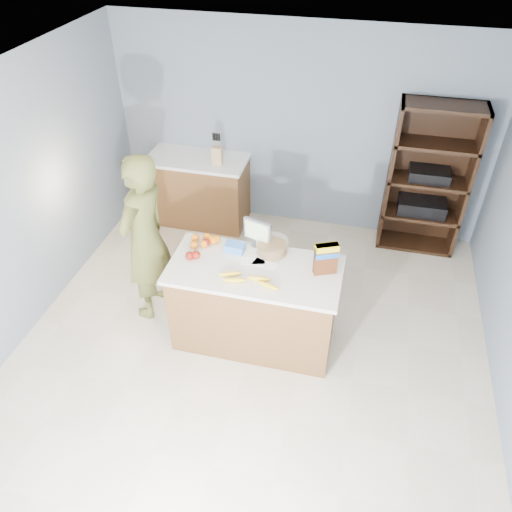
% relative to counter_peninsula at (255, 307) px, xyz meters
% --- Properties ---
extents(floor, '(4.50, 5.00, 0.02)m').
position_rel_counter_peninsula_xyz_m(floor, '(0.00, -0.30, -0.42)').
color(floor, beige).
rests_on(floor, ground).
extents(walls, '(4.52, 5.02, 2.51)m').
position_rel_counter_peninsula_xyz_m(walls, '(0.00, -0.30, 1.24)').
color(walls, slate).
rests_on(walls, ground).
extents(counter_peninsula, '(1.56, 0.76, 0.90)m').
position_rel_counter_peninsula_xyz_m(counter_peninsula, '(0.00, 0.00, 0.00)').
color(counter_peninsula, brown).
rests_on(counter_peninsula, ground).
extents(back_cabinet, '(1.24, 0.62, 0.90)m').
position_rel_counter_peninsula_xyz_m(back_cabinet, '(-1.20, 1.90, 0.04)').
color(back_cabinet, brown).
rests_on(back_cabinet, ground).
extents(shelving_unit, '(0.90, 0.40, 1.80)m').
position_rel_counter_peninsula_xyz_m(shelving_unit, '(1.55, 2.05, 0.45)').
color(shelving_unit, black).
rests_on(shelving_unit, ground).
extents(person, '(0.55, 0.72, 1.79)m').
position_rel_counter_peninsula_xyz_m(person, '(-1.13, 0.18, 0.48)').
color(person, brown).
rests_on(person, ground).
extents(knife_block, '(0.12, 0.10, 0.31)m').
position_rel_counter_peninsula_xyz_m(knife_block, '(-0.91, 1.82, 0.60)').
color(knife_block, tan).
rests_on(knife_block, back_cabinet).
extents(envelopes, '(0.36, 0.19, 0.00)m').
position_rel_counter_peninsula_xyz_m(envelopes, '(0.02, 0.08, 0.49)').
color(envelopes, white).
rests_on(envelopes, counter_peninsula).
extents(bananas, '(0.57, 0.18, 0.05)m').
position_rel_counter_peninsula_xyz_m(bananas, '(-0.01, -0.19, 0.51)').
color(bananas, yellow).
rests_on(bananas, counter_peninsula).
extents(apples, '(0.16, 0.31, 0.08)m').
position_rel_counter_peninsula_xyz_m(apples, '(-0.56, 0.07, 0.53)').
color(apples, maroon).
rests_on(apples, counter_peninsula).
extents(oranges, '(0.28, 0.23, 0.08)m').
position_rel_counter_peninsula_xyz_m(oranges, '(-0.53, 0.25, 0.52)').
color(oranges, orange).
rests_on(oranges, counter_peninsula).
extents(blue_carton, '(0.18, 0.12, 0.08)m').
position_rel_counter_peninsula_xyz_m(blue_carton, '(-0.24, 0.20, 0.52)').
color(blue_carton, blue).
rests_on(blue_carton, counter_peninsula).
extents(salad_bowl, '(0.30, 0.30, 0.13)m').
position_rel_counter_peninsula_xyz_m(salad_bowl, '(0.10, 0.27, 0.54)').
color(salad_bowl, '#267219').
rests_on(salad_bowl, counter_peninsula).
extents(tv, '(0.28, 0.12, 0.28)m').
position_rel_counter_peninsula_xyz_m(tv, '(-0.05, 0.33, 0.64)').
color(tv, silver).
rests_on(tv, counter_peninsula).
extents(cereal_box, '(0.22, 0.15, 0.30)m').
position_rel_counter_peninsula_xyz_m(cereal_box, '(0.61, 0.09, 0.66)').
color(cereal_box, '#592B14').
rests_on(cereal_box, counter_peninsula).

